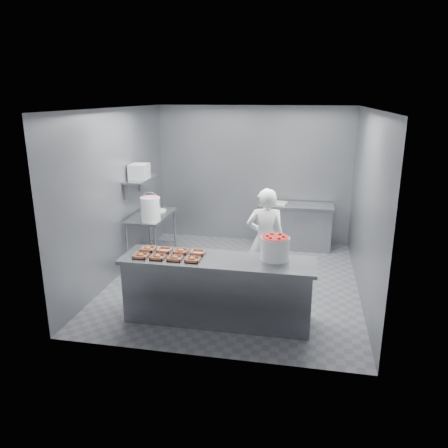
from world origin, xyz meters
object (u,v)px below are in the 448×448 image
Objects in this scene: tray_1 at (158,257)px; worker at (265,239)px; tray_3 at (192,259)px; service_counter at (218,290)px; tray_5 at (164,250)px; tray_6 at (181,251)px; tray_2 at (175,258)px; back_counter at (295,226)px; tray_4 at (148,249)px; appliance at (139,171)px; tray_7 at (198,252)px; glaze_bucket at (151,209)px; prep_table at (152,231)px; tray_0 at (141,256)px; strawberry_tub at (275,247)px.

tray_1 is 0.11× the size of worker.
tray_3 is at bearing 50.61° from worker.
tray_5 is (-0.79, 0.14, 0.47)m from service_counter.
tray_2 is at bearing -90.00° from tray_6.
tray_3 is at bearing -109.67° from back_counter.
appliance is (-0.79, 1.78, 0.77)m from tray_4.
tray_6 is 0.53× the size of appliance.
worker is (1.06, 1.07, -0.11)m from tray_6.
tray_7 is at bearing 89.37° from tray_3.
tray_4 is 1.52m from glaze_bucket.
back_counter is at bearing 27.01° from prep_table.
tray_0 is 1.00× the size of tray_5.
tray_0 is (-1.03, -0.14, 0.47)m from service_counter.
service_counter and prep_table have the same top height.
tray_4 is at bearing -71.14° from prep_table.
glaze_bucket is 0.74m from appliance.
glaze_bucket is (-0.72, 1.70, 0.20)m from tray_1.
prep_table is 2.37× the size of glaze_bucket.
tray_6 is at bearing 48.76° from tray_1.
tray_7 is at bearing 0.00° from tray_6.
tray_3 is at bearing -156.22° from service_counter.
tray_6 is 0.24m from tray_7.
tray_0 is 0.11× the size of worker.
tray_6 is (1.10, -1.81, 0.33)m from prep_table.
appliance reaches higher than tray_7.
tray_0 is at bearing -131.60° from tray_5.
tray_2 is (-0.55, -0.14, 0.47)m from service_counter.
tray_5 is (-1.69, -3.11, 0.47)m from back_counter.
tray_5 is at bearing -62.95° from appliance.
worker is 1.12m from strawberry_tub.
tray_1 is 1.87m from worker.
tray_5 is at bearing 170.14° from service_counter.
prep_table is 6.40× the size of tray_7.
strawberry_tub is (1.05, 0.27, 0.15)m from tray_3.
service_counter is 2.28m from glaze_bucket.
tray_5 is (0.24, 0.27, -0.00)m from tray_0.
strawberry_tub is (-0.16, -3.12, 0.62)m from back_counter.
tray_2 is 2.53m from appliance.
tray_7 is (-1.21, -3.11, 0.47)m from back_counter.
tray_0 is 0.37× the size of glaze_bucket.
tray_7 is (0.48, 0.27, -0.00)m from tray_1.
tray_5 is 1.54m from strawberry_tub.
tray_6 is at bearing 131.24° from tray_3.
glaze_bucket is at bearing 133.95° from service_counter.
tray_3 reaches higher than prep_table.
strawberry_tub reaches higher than tray_6.
tray_7 is at bearing 155.99° from service_counter.
worker is at bearing 45.13° from tray_6.
worker reaches higher than service_counter.
tray_2 is at bearing -29.69° from tray_4.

